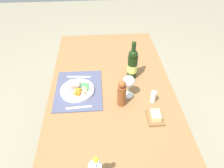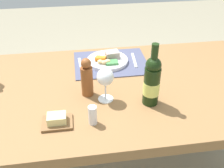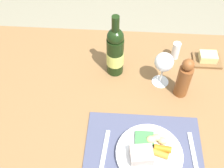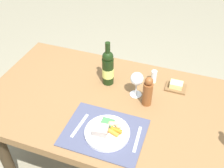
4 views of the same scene
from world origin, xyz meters
The scene contains 10 objects.
dining_table centered at (0.00, 0.00, 0.68)m, with size 1.60×0.91×0.77m.
placemat centered at (0.04, -0.24, 0.77)m, with size 0.44×0.34×0.01m, color #454863.
dinner_plate centered at (0.06, -0.25, 0.79)m, with size 0.24×0.24×0.06m.
fork centered at (-0.11, -0.25, 0.78)m, with size 0.02×0.18×0.01m, color silver.
knife centered at (0.22, -0.23, 0.78)m, with size 0.02×0.17×0.01m, color silver.
butter_dish centered at (0.34, 0.26, 0.79)m, with size 0.13×0.10×0.05m.
wine_bottle centered at (-0.09, 0.17, 0.89)m, with size 0.08×0.08×0.31m.
wine_glass centered at (0.12, 0.11, 0.89)m, with size 0.08×0.08×0.17m.
salt_shaker centered at (0.19, 0.27, 0.81)m, with size 0.04×0.04×0.09m, color white.
pepper_mill centered at (0.20, 0.06, 0.86)m, with size 0.06×0.06×0.20m.
Camera 2 is at (0.23, 1.13, 1.53)m, focal length 41.85 mm.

